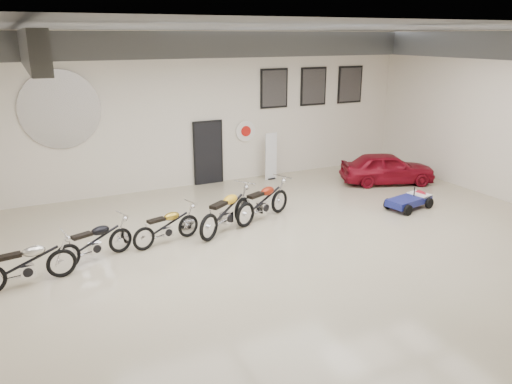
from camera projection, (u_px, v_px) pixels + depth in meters
name	position (u px, v px, depth m)	size (l,w,h in m)	color
floor	(278.00, 250.00, 11.81)	(16.00, 12.00, 0.01)	#B4A989
ceiling	(281.00, 28.00, 10.31)	(16.00, 12.00, 0.01)	slate
back_wall	(192.00, 111.00, 16.21)	(16.00, 0.02, 5.00)	beige
ceiling_beams	(281.00, 41.00, 10.38)	(15.80, 11.80, 0.32)	slate
door	(208.00, 153.00, 16.81)	(0.92, 0.08, 2.10)	black
logo_plaque	(60.00, 110.00, 14.41)	(2.30, 0.06, 1.16)	silver
poster_left	(274.00, 88.00, 17.24)	(1.05, 0.08, 1.35)	black
poster_mid	(313.00, 86.00, 17.91)	(1.05, 0.08, 1.35)	black
poster_right	(350.00, 85.00, 18.57)	(1.05, 0.08, 1.35)	black
oil_sign	(246.00, 131.00, 17.20)	(0.72, 0.10, 0.72)	white
banner_stand	(271.00, 155.00, 17.38)	(0.47, 0.19, 1.72)	white
motorcycle_silver	(26.00, 263.00, 9.99)	(1.93, 0.60, 1.00)	silver
motorcycle_black	(94.00, 241.00, 11.11)	(1.84, 0.57, 0.96)	silver
motorcycle_gold	(166.00, 225.00, 12.06)	(1.78, 0.55, 0.93)	silver
motorcycle_yellow	(226.00, 211.00, 12.79)	(2.16, 0.67, 1.13)	silver
motorcycle_red	(263.00, 201.00, 13.61)	(2.09, 0.65, 1.08)	silver
go_kart	(412.00, 197.00, 14.62)	(1.77, 0.80, 0.64)	navy
vintage_car	(387.00, 168.00, 16.98)	(3.14, 1.27, 1.07)	maroon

